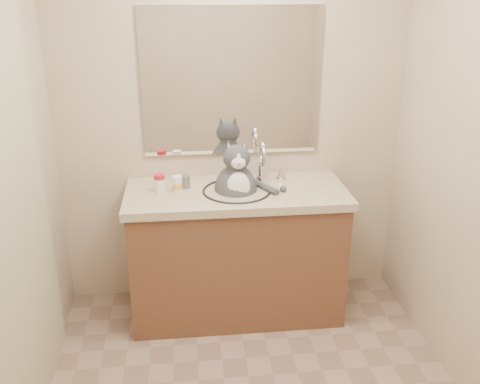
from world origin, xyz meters
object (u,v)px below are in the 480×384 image
at_px(pill_bottle_orange, 177,184).
at_px(grey_canister, 186,182).
at_px(cat, 236,188).
at_px(pill_bottle_redcap, 160,183).

distance_m(pill_bottle_orange, grey_canister, 0.08).
bearing_deg(grey_canister, cat, -12.67).
height_order(pill_bottle_orange, grey_canister, pill_bottle_orange).
distance_m(pill_bottle_redcap, grey_canister, 0.17).
distance_m(cat, pill_bottle_orange, 0.36).
bearing_deg(grey_canister, pill_bottle_redcap, -160.65).
distance_m(cat, pill_bottle_redcap, 0.46).
distance_m(cat, grey_canister, 0.31).
bearing_deg(pill_bottle_orange, cat, -0.44).
bearing_deg(grey_canister, pill_bottle_orange, -129.52).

